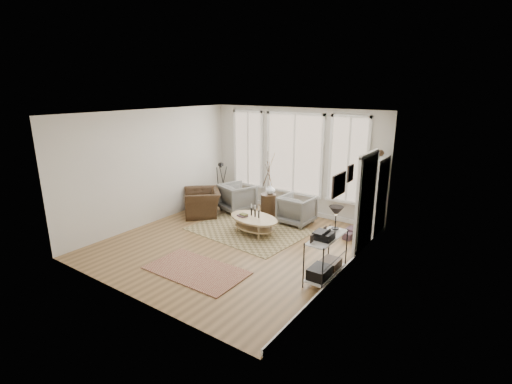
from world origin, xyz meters
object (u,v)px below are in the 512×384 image
Objects in this scene: bookcase at (375,197)px; coffee_table at (253,221)px; armchair_right at (297,210)px; accent_chair at (202,202)px; side_table at (268,187)px; low_shelf at (326,253)px; armchair_left at (237,197)px.

bookcase is 2.90m from coffee_table.
armchair_right reaches higher than coffee_table.
bookcase reaches higher than accent_chair.
side_table is at bearing 107.59° from coffee_table.
low_shelf is 1.59× the size of armchair_right.
armchair_left is 1.07m from side_table.
accent_chair is at bearing 162.51° from low_shelf.
low_shelf is 0.75× the size of side_table.
low_shelf is at bearing -91.28° from bookcase.
bookcase is 2.38× the size of armchair_left.
bookcase is at bearing 59.85° from accent_chair.
armchair_left reaches higher than coffee_table.
accent_chair is (-1.97, 0.34, 0.02)m from coffee_table.
coffee_table is 1.67× the size of armchair_left.
low_shelf reaches higher than accent_chair.
side_table is (-2.74, 2.29, 0.32)m from low_shelf.
armchair_left is (-1.37, 1.15, 0.07)m from coffee_table.
armchair_right is at bearing 66.99° from coffee_table.
armchair_right is (0.52, 1.21, 0.05)m from coffee_table.
bookcase is at bearing 4.80° from side_table.
bookcase is 1.58× the size of low_shelf.
bookcase reaches higher than coffee_table.
armchair_right is at bearing 64.26° from accent_chair.
low_shelf is 1.50× the size of armchair_left.
low_shelf is 4.51m from accent_chair.
bookcase is 1.19× the size of side_table.
coffee_table is 1.43m from side_table.
armchair_left is at bearing 4.34° from armchair_right.
armchair_left is (-3.76, -0.36, -0.56)m from bookcase.
low_shelf is at bearing 169.30° from armchair_left.
armchair_left is 1.06× the size of armchair_right.
armchair_right is 0.76× the size of accent_chair.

